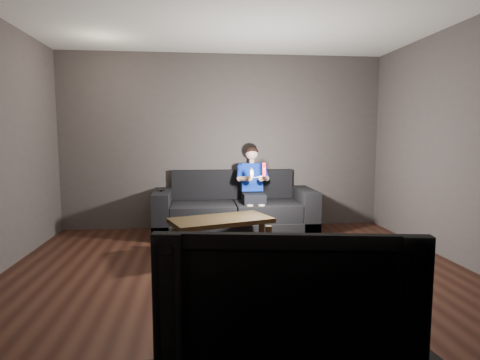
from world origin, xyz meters
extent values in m
plane|color=black|center=(0.00, 0.00, 0.00)|extent=(5.00, 5.00, 0.00)
cube|color=#403938|center=(0.00, 2.50, 1.35)|extent=(5.00, 0.04, 2.70)
cube|color=#403938|center=(0.00, -2.50, 1.35)|extent=(5.00, 0.04, 2.70)
cube|color=black|center=(0.13, 2.11, 0.10)|extent=(2.37, 1.02, 0.20)
cube|color=black|center=(-0.34, 2.01, 0.33)|extent=(0.93, 0.72, 0.25)
cube|color=black|center=(0.60, 2.01, 0.33)|extent=(0.93, 0.72, 0.25)
cube|color=black|center=(0.13, 2.51, 0.68)|extent=(1.89, 0.24, 0.46)
cube|color=black|center=(-0.93, 2.11, 0.32)|extent=(0.24, 1.02, 0.65)
cube|color=black|center=(1.20, 2.11, 0.32)|extent=(0.24, 1.02, 0.65)
cube|color=black|center=(0.40, 1.99, 0.53)|extent=(0.32, 0.40, 0.15)
cube|color=#002E9B|center=(0.40, 2.20, 0.81)|extent=(0.32, 0.23, 0.44)
cube|color=gold|center=(0.40, 2.11, 0.88)|extent=(0.10, 0.10, 0.11)
cube|color=#AE2801|center=(0.40, 2.10, 0.88)|extent=(0.06, 0.06, 0.07)
cylinder|color=#E4AC92|center=(0.40, 2.20, 1.06)|extent=(0.07, 0.07, 0.06)
sphere|color=#E4AC92|center=(0.40, 2.20, 1.18)|extent=(0.19, 0.19, 0.19)
ellipsoid|color=black|center=(0.40, 2.21, 1.20)|extent=(0.20, 0.20, 0.17)
cylinder|color=#002E9B|center=(0.20, 2.13, 0.89)|extent=(0.08, 0.24, 0.20)
cylinder|color=#002E9B|center=(0.60, 2.13, 0.89)|extent=(0.08, 0.24, 0.20)
cylinder|color=#E4AC92|center=(0.26, 1.96, 0.84)|extent=(0.15, 0.25, 0.11)
cylinder|color=#E4AC92|center=(0.55, 1.96, 0.84)|extent=(0.15, 0.25, 0.11)
sphere|color=#E4AC92|center=(0.32, 1.86, 0.83)|extent=(0.09, 0.09, 0.09)
sphere|color=#E4AC92|center=(0.49, 1.86, 0.83)|extent=(0.09, 0.09, 0.09)
cylinder|color=#E4AC92|center=(0.32, 1.77, 0.29)|extent=(0.10, 0.10, 0.36)
cylinder|color=#E4AC92|center=(0.48, 1.77, 0.29)|extent=(0.10, 0.10, 0.36)
cube|color=red|center=(0.49, 1.63, 0.98)|extent=(0.05, 0.07, 0.19)
cube|color=#7D0600|center=(0.49, 1.61, 1.03)|extent=(0.03, 0.01, 0.03)
cylinder|color=white|center=(0.49, 1.61, 0.97)|extent=(0.02, 0.01, 0.02)
ellipsoid|color=white|center=(0.32, 1.63, 0.94)|extent=(0.06, 0.09, 0.14)
cylinder|color=black|center=(0.32, 1.60, 0.99)|extent=(0.02, 0.01, 0.02)
cube|color=black|center=(-0.93, 2.06, 0.66)|extent=(0.06, 0.14, 0.03)
cube|color=black|center=(-0.93, 2.10, 0.67)|extent=(0.02, 0.02, 0.00)
cube|color=black|center=(-0.14, 1.03, 0.41)|extent=(1.34, 0.96, 0.05)
cube|color=black|center=(-0.69, 0.78, 0.19)|extent=(0.07, 0.07, 0.38)
cube|color=black|center=(0.41, 0.78, 0.19)|extent=(0.07, 0.07, 0.38)
cube|color=black|center=(-0.69, 1.28, 0.19)|extent=(0.07, 0.07, 0.38)
cube|color=black|center=(0.41, 1.28, 0.19)|extent=(0.07, 0.07, 0.38)
imported|color=black|center=(-0.07, -2.27, 0.79)|extent=(1.04, 0.30, 0.60)
cube|color=white|center=(0.46, -2.27, 0.61)|extent=(0.06, 0.18, 0.23)
camera|label=1|loc=(-0.43, -3.79, 1.45)|focal=30.00mm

